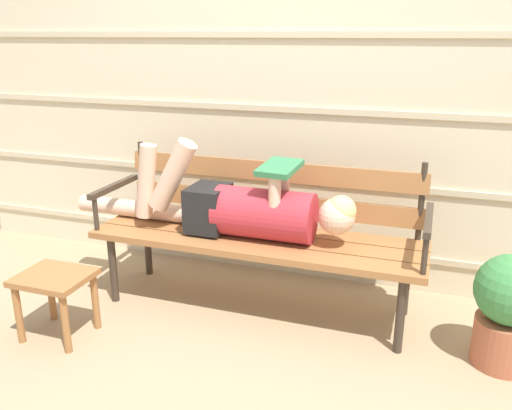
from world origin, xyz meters
The scene contains 6 objects.
ground_plane centered at (0.00, 0.00, 0.00)m, with size 12.00×12.00×0.00m, color tan.
house_siding centered at (0.00, 0.72, 1.26)m, with size 4.58×0.08×2.52m.
park_bench centered at (0.00, 0.25, 0.47)m, with size 1.81×0.51×0.85m.
reclining_person centered at (-0.08, 0.18, 0.58)m, with size 1.68×0.27×0.53m.
footstool centered at (-0.86, -0.42, 0.27)m, with size 0.35×0.30×0.34m.
potted_plant centered at (1.26, 0.05, 0.29)m, with size 0.33×0.33×0.54m.
Camera 1 is at (0.88, -2.35, 1.48)m, focal length 37.26 mm.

